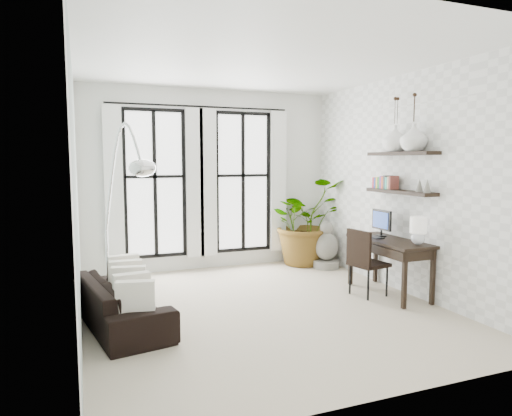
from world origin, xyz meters
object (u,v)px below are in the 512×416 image
buddha (326,248)px  sofa (121,302)px  desk (391,244)px  desk_chair (364,258)px  plant (305,221)px  arc_lamp (123,170)px

buddha → sofa: bearing=-156.1°
sofa → desk: desk is taller
desk_chair → buddha: 1.77m
plant → desk: (0.22, -2.27, -0.06)m
sofa → desk: bearing=-103.0°
plant → desk: plant is taller
desk → desk_chair: bearing=164.7°
desk_chair → arc_lamp: bearing=162.7°
plant → arc_lamp: 3.97m
desk → desk_chair: 0.44m
sofa → desk: 3.78m
buddha → desk_chair: bearing=-102.1°
plant → arc_lamp: arc_lamp is taller
buddha → desk: bearing=-89.7°
arc_lamp → desk_chair: bearing=-7.4°
desk_chair → buddha: desk_chair is taller
desk_chair → plant: bearing=75.9°
desk → desk_chair: desk is taller
plant → desk_chair: 2.19m
desk_chair → buddha: bearing=68.0°
sofa → plant: bearing=-69.7°
sofa → arc_lamp: bearing=-26.5°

